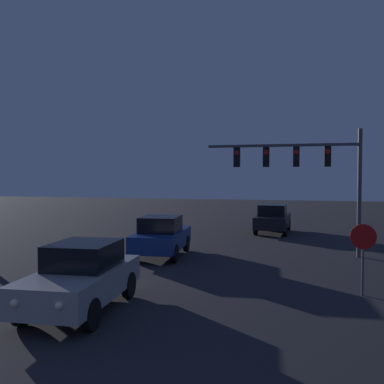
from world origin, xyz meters
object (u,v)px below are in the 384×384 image
(car_far, at_px, (273,219))
(traffic_signal_mast, at_px, (306,166))
(car_mid, at_px, (161,236))
(stop_sign, at_px, (363,246))
(car_near, at_px, (82,277))

(car_far, xyz_separation_m, traffic_signal_mast, (1.81, -7.01, 3.06))
(car_mid, height_order, stop_sign, stop_sign)
(car_far, relative_size, stop_sign, 2.11)
(car_near, distance_m, car_mid, 7.66)
(car_far, bearing_deg, car_near, -100.82)
(traffic_signal_mast, height_order, stop_sign, traffic_signal_mast)
(car_near, xyz_separation_m, car_far, (3.97, 16.50, 0.00))
(car_mid, bearing_deg, car_near, -92.23)
(traffic_signal_mast, bearing_deg, car_near, -121.32)
(traffic_signal_mast, bearing_deg, stop_sign, -76.03)
(car_near, bearing_deg, traffic_signal_mast, -125.11)
(traffic_signal_mast, distance_m, stop_sign, 6.93)
(car_near, relative_size, stop_sign, 2.12)
(traffic_signal_mast, xyz_separation_m, stop_sign, (1.56, -6.29, -2.47))
(car_far, xyz_separation_m, stop_sign, (3.38, -13.29, 0.59))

